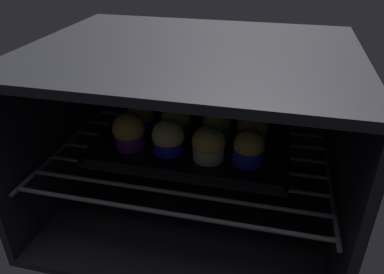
{
  "coord_description": "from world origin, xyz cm",
  "views": [
    {
      "loc": [
        15.54,
        -41.72,
        54.03
      ],
      "look_at": [
        0.0,
        22.63,
        17.01
      ],
      "focal_mm": 35.07,
      "sensor_mm": 36.0,
      "label": 1
    }
  ],
  "objects": [
    {
      "name": "oven_rack",
      "position": [
        0.0,
        22.0,
        13.6
      ],
      "size": [
        54.8,
        42.0,
        0.8
      ],
      "color": "#51515B",
      "rests_on": "oven_cavity"
    },
    {
      "name": "muffin_row0_col3",
      "position": [
        11.85,
        18.81,
        18.29
      ],
      "size": [
        5.94,
        5.94,
        6.76
      ],
      "color": "#1928B7",
      "rests_on": "baking_tray"
    },
    {
      "name": "muffin_row0_col1",
      "position": [
        -3.94,
        19.01,
        18.33
      ],
      "size": [
        6.37,
        6.37,
        6.87
      ],
      "color": "#1928B7",
      "rests_on": "baking_tray"
    },
    {
      "name": "muffin_row1_col2",
      "position": [
        4.32,
        26.92,
        18.39
      ],
      "size": [
        5.94,
        5.94,
        6.83
      ],
      "color": "#0C8C84",
      "rests_on": "baking_tray"
    },
    {
      "name": "muffin_row1_col1",
      "position": [
        -4.37,
        26.47,
        18.57
      ],
      "size": [
        6.32,
        6.32,
        7.21
      ],
      "color": "#7A238C",
      "rests_on": "baking_tray"
    },
    {
      "name": "muffin_row1_col0",
      "position": [
        -12.3,
        26.8,
        18.31
      ],
      "size": [
        6.03,
        6.03,
        6.9
      ],
      "color": "#1928B7",
      "rests_on": "baking_tray"
    },
    {
      "name": "muffin_row1_col3",
      "position": [
        11.69,
        26.46,
        18.62
      ],
      "size": [
        6.49,
        6.49,
        7.57
      ],
      "color": "#0C8C84",
      "rests_on": "baking_tray"
    },
    {
      "name": "muffin_row0_col0",
      "position": [
        -12.08,
        19.05,
        18.6
      ],
      "size": [
        6.47,
        6.47,
        7.38
      ],
      "color": "#7A238C",
      "rests_on": "baking_tray"
    },
    {
      "name": "muffin_row0_col2",
      "position": [
        4.29,
        18.3,
        18.3
      ],
      "size": [
        6.39,
        6.39,
        7.14
      ],
      "color": "silver",
      "rests_on": "baking_tray"
    },
    {
      "name": "baking_tray",
      "position": [
        0.0,
        22.63,
        14.69
      ],
      "size": [
        38.87,
        23.0,
        2.2
      ],
      "color": "black",
      "rests_on": "oven_rack"
    },
    {
      "name": "oven_cavity",
      "position": [
        0.0,
        26.25,
        17.0
      ],
      "size": [
        59.0,
        47.0,
        37.0
      ],
      "color": "black",
      "rests_on": "ground"
    }
  ]
}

